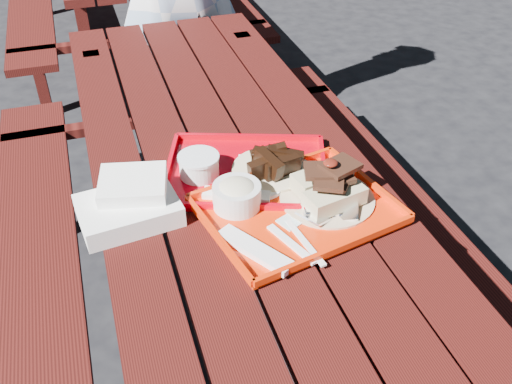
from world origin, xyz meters
TOP-DOWN VIEW (x-y plane):
  - ground at (0.00, 0.00)m, footprint 60.00×60.00m
  - picnic_table_near at (-0.00, 0.00)m, footprint 1.41×2.40m
  - near_tray at (0.09, -0.16)m, footprint 0.50×0.43m
  - far_tray at (0.02, 0.01)m, footprint 0.51×0.45m
  - white_cloth at (-0.29, -0.06)m, footprint 0.25×0.21m

SIDE VIEW (x-z plane):
  - ground at x=0.00m, z-range 0.00..0.00m
  - picnic_table_near at x=0.00m, z-range 0.19..0.94m
  - far_tray at x=0.02m, z-range 0.74..0.81m
  - near_tray at x=0.09m, z-range 0.71..0.85m
  - white_cloth at x=-0.29m, z-range 0.74..0.84m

